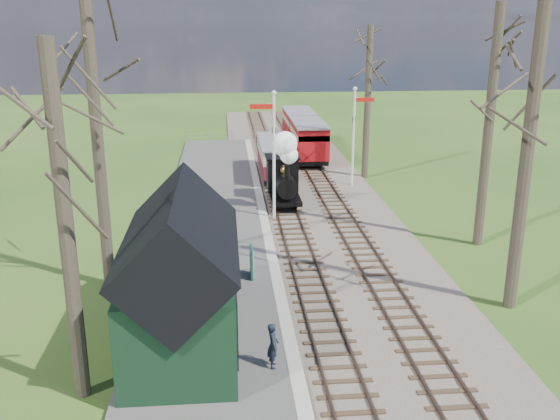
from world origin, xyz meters
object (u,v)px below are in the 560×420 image
Objects in this scene: coach at (275,156)px; semaphore_far at (355,129)px; red_carriage_b at (299,127)px; bench at (219,337)px; red_carriage_a at (309,141)px; person at (273,345)px; station_shed at (181,280)px; sign_board at (252,262)px; locomotive at (284,172)px; semaphore_near at (272,147)px.

semaphore_far is at bearing -28.10° from coach.
red_carriage_b is 30.73m from bench.
red_carriage_b is at bearing 98.59° from semaphore_far.
person is (-4.41, -25.66, -0.69)m from red_carriage_a.
station_shed reaches higher than red_carriage_b.
bench is at bearing -21.70° from station_shed.
station_shed is 5.51m from sign_board.
red_carriage_b is (6.90, 29.74, -0.73)m from station_shed.
semaphore_far is 3.48× the size of bench.
locomotive is 3.37× the size of sign_board.
semaphore_far is 6.73m from red_carriage_a.
red_carriage_a is at bearing 76.58° from bench.
red_carriage_b is (-1.77, 11.74, -1.82)m from semaphore_far.
coach is 1.21× the size of red_carriage_b.
red_carriage_a is (3.37, 12.24, -2.09)m from semaphore_near.
coach is at bearing 89.89° from locomotive.
red_carriage_a is 5.50m from red_carriage_b.
red_carriage_b is at bearing 79.30° from sign_board.
bench is (-2.51, -12.41, -3.00)m from semaphore_near.
person is at bearing -99.75° from red_carriage_a.
red_carriage_b is at bearing 76.94° from station_shed.
semaphore_near is at bearing -108.38° from locomotive.
semaphore_far is 0.90× the size of coach.
red_carriage_b is at bearing 90.00° from red_carriage_a.
coach is at bearing 151.90° from semaphore_far.
semaphore_near is 0.98× the size of coach.
person is at bearing -96.52° from locomotive.
red_carriage_b is 3.20× the size of bench.
red_carriage_a is (-1.77, 6.24, -1.82)m from semaphore_far.
station_shed is 20.81m from coach.
station_shed is at bearing 61.43° from person.
coach is (-4.37, 2.34, -1.99)m from semaphore_far.
station_shed is 4.85× the size of person.
coach is (0.01, 6.06, -0.49)m from locomotive.
semaphore_far is 20.54m from person.
person is at bearing -87.27° from sign_board.
locomotive is at bearing 77.46° from bench.
semaphore_far reaches higher than bench.
locomotive is (0.76, 2.28, -1.77)m from semaphore_near.
sign_board is 5.37m from bench.
station_shed is at bearing -115.72° from semaphore_far.
locomotive is 3.05× the size of person.
locomotive reaches higher than red_carriage_b.
locomotive is 0.75× the size of red_carriage_b.
station_shed reaches higher than bench.
sign_board is at bearing -116.21° from semaphore_far.
red_carriage_b is at bearing 74.54° from coach.
sign_board is 0.72× the size of bench.
locomotive is at bearing 77.50° from sign_board.
bench is (1.02, -0.41, -1.64)m from station_shed.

